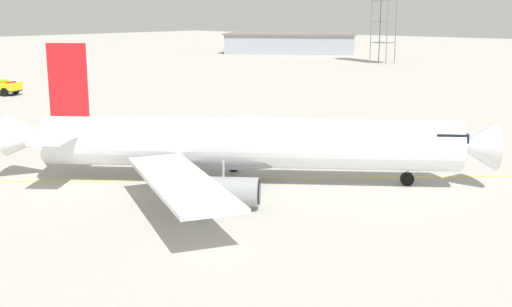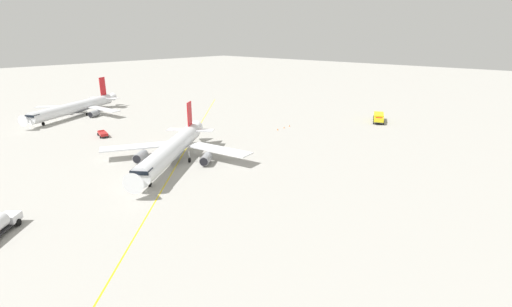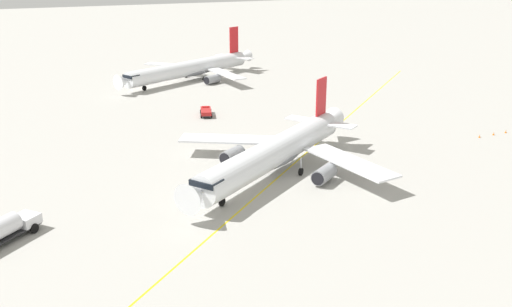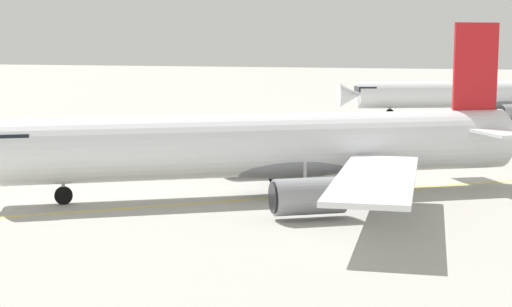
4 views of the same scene
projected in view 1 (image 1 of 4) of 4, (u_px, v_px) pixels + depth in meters
The scene contains 4 objects.
ground_plane at pixel (192, 183), 52.21m from camera, with size 600.00×600.00×0.00m, color #ADAAA3.
airliner_main at pixel (243, 145), 51.76m from camera, with size 29.50×34.49×11.17m.
terminal_shed at pixel (291, 43), 213.54m from camera, with size 39.48×47.24×6.60m.
taxiway_centreline at pixel (270, 179), 53.45m from camera, with size 116.63×128.79×0.01m.
Camera 1 is at (35.55, 36.18, 13.64)m, focal length 45.08 mm.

